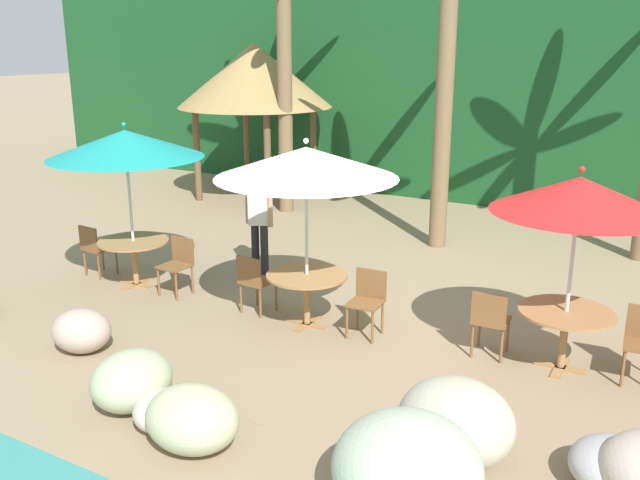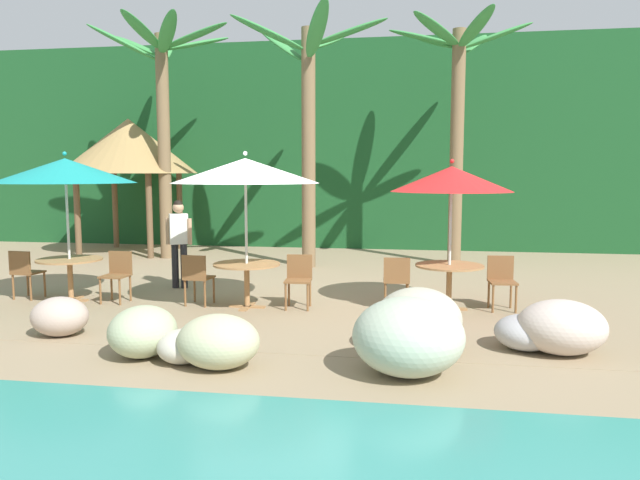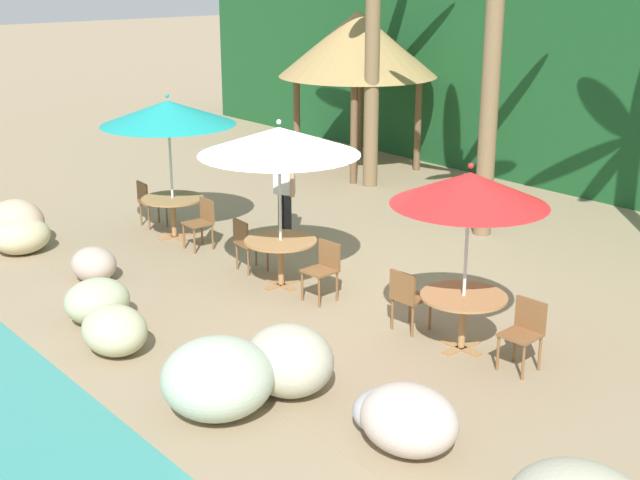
{
  "view_description": "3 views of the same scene",
  "coord_description": "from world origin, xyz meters",
  "px_view_note": "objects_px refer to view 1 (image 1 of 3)",
  "views": [
    {
      "loc": [
        3.97,
        -7.63,
        3.79
      ],
      "look_at": [
        -0.42,
        0.07,
        1.16
      ],
      "focal_mm": 38.42,
      "sensor_mm": 36.0,
      "label": 1
    },
    {
      "loc": [
        2.29,
        -9.65,
        2.23
      ],
      "look_at": [
        0.73,
        -0.09,
        1.14
      ],
      "focal_mm": 33.87,
      "sensor_mm": 36.0,
      "label": 2
    },
    {
      "loc": [
        9.43,
        -7.69,
        4.74
      ],
      "look_at": [
        0.33,
        -0.09,
        0.92
      ],
      "focal_mm": 48.71,
      "sensor_mm": 36.0,
      "label": 3
    }
  ],
  "objects_px": {
    "chair_teal_inland": "(95,247)",
    "chair_red_inland": "(490,319)",
    "dining_table_red": "(565,321)",
    "palm_tree_second": "(447,37)",
    "umbrella_teal": "(125,144)",
    "chair_white_seaward": "(368,298)",
    "chair_teal_seaward": "(179,262)",
    "dining_table_teal": "(134,248)",
    "chair_white_inland": "(254,280)",
    "palapa_hut": "(254,76)",
    "umbrella_white": "(306,163)",
    "waiter_in_white": "(259,217)",
    "dining_table_white": "(307,283)",
    "umbrella_red": "(579,195)",
    "palm_tree_nearest": "(284,18)"
  },
  "relations": [
    {
      "from": "chair_teal_inland",
      "to": "chair_red_inland",
      "type": "distance_m",
      "value": 6.47
    },
    {
      "from": "dining_table_red",
      "to": "palm_tree_second",
      "type": "bearing_deg",
      "value": 127.0
    },
    {
      "from": "umbrella_teal",
      "to": "chair_white_seaward",
      "type": "height_order",
      "value": "umbrella_teal"
    },
    {
      "from": "chair_teal_seaward",
      "to": "dining_table_red",
      "type": "relative_size",
      "value": 0.79
    },
    {
      "from": "dining_table_teal",
      "to": "umbrella_teal",
      "type": "bearing_deg",
      "value": 0.0
    },
    {
      "from": "chair_white_inland",
      "to": "dining_table_red",
      "type": "height_order",
      "value": "chair_white_inland"
    },
    {
      "from": "dining_table_red",
      "to": "palapa_hut",
      "type": "distance_m",
      "value": 10.46
    },
    {
      "from": "umbrella_teal",
      "to": "dining_table_red",
      "type": "relative_size",
      "value": 2.34
    },
    {
      "from": "umbrella_white",
      "to": "waiter_in_white",
      "type": "bearing_deg",
      "value": 140.78
    },
    {
      "from": "umbrella_white",
      "to": "chair_red_inland",
      "type": "height_order",
      "value": "umbrella_white"
    },
    {
      "from": "chair_teal_inland",
      "to": "dining_table_red",
      "type": "relative_size",
      "value": 0.79
    },
    {
      "from": "chair_white_inland",
      "to": "palapa_hut",
      "type": "relative_size",
      "value": 0.24
    },
    {
      "from": "dining_table_teal",
      "to": "palapa_hut",
      "type": "bearing_deg",
      "value": 107.4
    },
    {
      "from": "dining_table_white",
      "to": "dining_table_teal",
      "type": "bearing_deg",
      "value": 179.71
    },
    {
      "from": "chair_white_seaward",
      "to": "dining_table_red",
      "type": "distance_m",
      "value": 2.45
    },
    {
      "from": "dining_table_teal",
      "to": "dining_table_white",
      "type": "relative_size",
      "value": 1.0
    },
    {
      "from": "dining_table_teal",
      "to": "chair_white_seaward",
      "type": "xyz_separation_m",
      "value": [
        4.02,
        0.13,
        -0.1
      ]
    },
    {
      "from": "chair_teal_inland",
      "to": "dining_table_red",
      "type": "height_order",
      "value": "chair_teal_inland"
    },
    {
      "from": "umbrella_teal",
      "to": "chair_red_inland",
      "type": "bearing_deg",
      "value": 2.33
    },
    {
      "from": "waiter_in_white",
      "to": "chair_teal_seaward",
      "type": "bearing_deg",
      "value": -112.65
    },
    {
      "from": "chair_teal_inland",
      "to": "waiter_in_white",
      "type": "relative_size",
      "value": 0.51
    },
    {
      "from": "chair_teal_seaward",
      "to": "chair_white_seaward",
      "type": "height_order",
      "value": "same"
    },
    {
      "from": "dining_table_white",
      "to": "palm_tree_second",
      "type": "distance_m",
      "value": 5.47
    },
    {
      "from": "chair_teal_seaward",
      "to": "chair_white_inland",
      "type": "bearing_deg",
      "value": -3.94
    },
    {
      "from": "chair_white_seaward",
      "to": "umbrella_red",
      "type": "distance_m",
      "value": 2.93
    },
    {
      "from": "dining_table_red",
      "to": "palm_tree_nearest",
      "type": "height_order",
      "value": "palm_tree_nearest"
    },
    {
      "from": "palm_tree_nearest",
      "to": "dining_table_red",
      "type": "bearing_deg",
      "value": -35.14
    },
    {
      "from": "dining_table_teal",
      "to": "waiter_in_white",
      "type": "relative_size",
      "value": 0.65
    },
    {
      "from": "dining_table_red",
      "to": "dining_table_white",
      "type": "bearing_deg",
      "value": -173.27
    },
    {
      "from": "chair_teal_seaward",
      "to": "chair_white_seaward",
      "type": "distance_m",
      "value": 3.16
    },
    {
      "from": "dining_table_white",
      "to": "chair_white_seaward",
      "type": "height_order",
      "value": "chair_white_seaward"
    },
    {
      "from": "chair_teal_inland",
      "to": "dining_table_white",
      "type": "bearing_deg",
      "value": 0.04
    },
    {
      "from": "chair_white_seaward",
      "to": "dining_table_red",
      "type": "bearing_deg",
      "value": 5.6
    },
    {
      "from": "chair_red_inland",
      "to": "palm_tree_nearest",
      "type": "bearing_deg",
      "value": 140.52
    },
    {
      "from": "chair_teal_seaward",
      "to": "palapa_hut",
      "type": "xyz_separation_m",
      "value": [
        -2.79,
        6.1,
        2.41
      ]
    },
    {
      "from": "chair_teal_seaward",
      "to": "palm_tree_second",
      "type": "height_order",
      "value": "palm_tree_second"
    },
    {
      "from": "chair_white_seaward",
      "to": "dining_table_red",
      "type": "xyz_separation_m",
      "value": [
        2.44,
        0.24,
        0.1
      ]
    },
    {
      "from": "waiter_in_white",
      "to": "chair_red_inland",
      "type": "bearing_deg",
      "value": -15.82
    },
    {
      "from": "umbrella_white",
      "to": "palm_tree_nearest",
      "type": "height_order",
      "value": "palm_tree_nearest"
    },
    {
      "from": "dining_table_teal",
      "to": "chair_teal_inland",
      "type": "height_order",
      "value": "chair_teal_inland"
    },
    {
      "from": "umbrella_teal",
      "to": "waiter_in_white",
      "type": "xyz_separation_m",
      "value": [
        1.42,
        1.42,
        -1.27
      ]
    },
    {
      "from": "chair_white_seaward",
      "to": "dining_table_red",
      "type": "relative_size",
      "value": 0.79
    },
    {
      "from": "palapa_hut",
      "to": "chair_white_seaward",
      "type": "bearing_deg",
      "value": -45.41
    },
    {
      "from": "umbrella_white",
      "to": "palapa_hut",
      "type": "xyz_separation_m",
      "value": [
        -5.11,
        6.18,
        0.67
      ]
    },
    {
      "from": "dining_table_red",
      "to": "palm_tree_nearest",
      "type": "bearing_deg",
      "value": 144.86
    },
    {
      "from": "dining_table_teal",
      "to": "palapa_hut",
      "type": "xyz_separation_m",
      "value": [
        -1.93,
        6.17,
        2.31
      ]
    },
    {
      "from": "chair_teal_inland",
      "to": "dining_table_white",
      "type": "relative_size",
      "value": 0.79
    },
    {
      "from": "chair_teal_inland",
      "to": "palm_tree_second",
      "type": "distance_m",
      "value": 6.98
    },
    {
      "from": "umbrella_red",
      "to": "chair_white_seaward",
      "type": "bearing_deg",
      "value": -174.4
    },
    {
      "from": "palm_tree_nearest",
      "to": "palapa_hut",
      "type": "bearing_deg",
      "value": 147.95
    }
  ]
}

